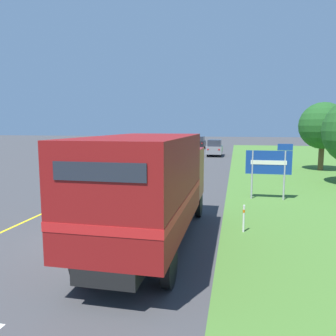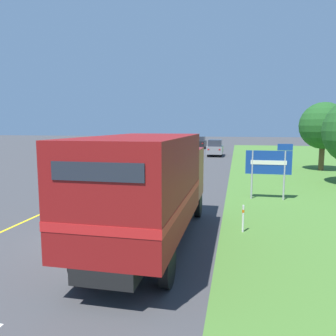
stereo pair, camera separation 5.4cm
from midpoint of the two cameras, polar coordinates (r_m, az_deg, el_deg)
ground_plane at (r=11.05m, az=-11.25°, el=-12.03°), size 200.00×200.00×0.00m
edge_line_yellow at (r=30.19m, az=-3.26°, el=0.45°), size 0.12×67.83×0.01m
centre_dash_near at (r=11.60m, az=-10.00°, el=-11.04°), size 0.12×2.60×0.01m
centre_dash_mid_a at (r=17.68m, az=-1.99°, el=-4.51°), size 0.12×2.60×0.01m
centre_dash_mid_b at (r=24.03m, az=1.80°, el=-1.33°), size 0.12×2.60×0.01m
centre_dash_far at (r=30.49m, az=3.99°, el=0.52°), size 0.12×2.60×0.01m
centre_dash_farthest at (r=37.00m, az=5.41°, el=1.72°), size 0.12×2.60×0.01m
horse_trailer_truck at (r=9.80m, az=-3.03°, el=-2.87°), size 2.47×7.99×3.37m
lead_car_white at (r=28.08m, az=-0.46°, el=1.85°), size 1.80×4.05×1.83m
lead_car_grey_ahead at (r=39.88m, az=8.25°, el=3.49°), size 1.80×4.12×1.96m
lead_car_black_ahead at (r=53.18m, az=5.60°, el=4.47°), size 1.80×4.19×1.91m
highway_sign at (r=16.83m, az=17.34°, el=0.69°), size 2.19×0.09×2.77m
roadside_tree_mid at (r=29.44m, az=25.49°, el=6.65°), size 3.77×3.77×5.53m
delineator_post at (r=11.66m, az=13.08°, el=-8.44°), size 0.08×0.08×0.95m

